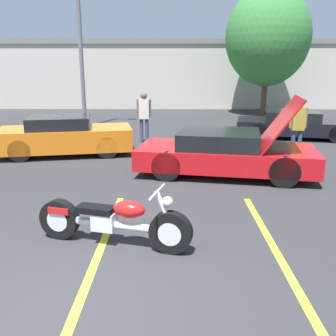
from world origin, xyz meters
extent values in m
plane|color=#2D2D30|center=(0.00, 0.00, 0.00)|extent=(80.00, 80.00, 0.00)
cube|color=yellow|center=(0.22, 1.33, 0.00)|extent=(0.12, 4.94, 0.01)
cube|color=yellow|center=(2.87, 1.33, 0.00)|extent=(0.12, 4.94, 0.01)
cube|color=beige|center=(0.00, 23.22, 2.20)|extent=(32.00, 4.00, 4.40)
cube|color=slate|center=(0.00, 23.22, 4.25)|extent=(32.00, 4.20, 0.30)
cylinder|color=slate|center=(-2.74, 13.57, 3.78)|extent=(0.18, 0.18, 7.56)
cylinder|color=brown|center=(6.57, 18.36, 1.15)|extent=(0.32, 0.32, 2.30)
ellipsoid|color=#387F38|center=(6.57, 18.36, 4.31)|extent=(4.67, 4.67, 5.37)
cylinder|color=black|center=(1.29, 1.45, 0.32)|extent=(0.67, 0.32, 0.65)
cylinder|color=black|center=(-0.50, 1.93, 0.32)|extent=(0.67, 0.32, 0.65)
cylinder|color=silver|center=(1.29, 1.45, 0.32)|extent=(0.39, 0.26, 0.36)
cylinder|color=silver|center=(-0.50, 1.93, 0.32)|extent=(0.39, 0.26, 0.36)
cylinder|color=silver|center=(0.40, 1.69, 0.34)|extent=(1.55, 0.52, 0.12)
cube|color=silver|center=(0.26, 1.72, 0.38)|extent=(0.41, 0.32, 0.28)
ellipsoid|color=red|center=(0.66, 1.62, 0.62)|extent=(0.56, 0.40, 0.26)
cube|color=black|center=(0.13, 1.76, 0.56)|extent=(0.63, 0.40, 0.10)
cube|color=red|center=(-0.45, 1.91, 0.50)|extent=(0.40, 0.30, 0.10)
cylinder|color=silver|center=(1.20, 1.47, 0.65)|extent=(0.31, 0.15, 0.63)
cylinder|color=silver|center=(1.09, 1.50, 0.94)|extent=(0.22, 0.69, 0.04)
sphere|color=silver|center=(1.24, 1.46, 0.80)|extent=(0.16, 0.16, 0.16)
cylinder|color=silver|center=(0.02, 1.90, 0.28)|extent=(1.18, 0.40, 0.09)
cube|color=red|center=(2.66, 5.71, 0.46)|extent=(4.69, 2.64, 0.52)
cube|color=black|center=(2.49, 5.74, 0.92)|extent=(2.26, 2.03, 0.40)
cylinder|color=black|center=(3.87, 4.64, 0.36)|extent=(0.75, 0.34, 0.72)
cylinder|color=black|center=(4.16, 6.29, 0.36)|extent=(0.75, 0.34, 0.72)
cylinder|color=black|center=(1.17, 5.12, 0.36)|extent=(0.75, 0.34, 0.72)
cylinder|color=black|center=(1.46, 6.77, 0.36)|extent=(0.75, 0.34, 0.72)
cube|color=red|center=(3.91, 5.48, 1.35)|extent=(1.21, 1.88, 1.29)
cube|color=#4C4C51|center=(3.86, 5.49, 0.67)|extent=(0.77, 1.13, 0.28)
cube|color=orange|center=(-2.04, 7.91, 0.51)|extent=(4.31, 2.46, 0.67)
cube|color=black|center=(-2.20, 7.88, 1.03)|extent=(2.09, 1.86, 0.37)
cylinder|color=black|center=(-0.67, 7.42, 0.32)|extent=(0.68, 0.34, 0.65)
cylinder|color=black|center=(-0.95, 8.88, 0.32)|extent=(0.68, 0.34, 0.65)
cylinder|color=black|center=(-3.14, 6.94, 0.32)|extent=(0.68, 0.34, 0.65)
cylinder|color=black|center=(-3.42, 8.40, 0.32)|extent=(0.68, 0.34, 0.65)
cube|color=black|center=(6.13, 11.01, 0.42)|extent=(4.77, 2.83, 0.50)
cube|color=black|center=(5.95, 11.05, 0.86)|extent=(2.33, 2.13, 0.36)
cylinder|color=black|center=(7.66, 11.57, 0.31)|extent=(0.66, 0.34, 0.62)
cylinder|color=black|center=(4.60, 10.46, 0.31)|extent=(0.66, 0.34, 0.62)
cylinder|color=black|center=(4.95, 12.14, 0.31)|extent=(0.66, 0.34, 0.62)
cylinder|color=#38476B|center=(4.94, 7.51, 0.43)|extent=(0.12, 0.12, 0.86)
cylinder|color=#38476B|center=(5.14, 7.51, 0.43)|extent=(0.12, 0.12, 0.86)
cube|color=#B29933|center=(5.04, 7.51, 1.20)|extent=(0.36, 0.20, 0.68)
cylinder|color=#9E704C|center=(4.82, 7.51, 1.23)|extent=(0.08, 0.08, 0.61)
cylinder|color=#9E704C|center=(5.26, 7.51, 1.23)|extent=(0.08, 0.08, 0.61)
sphere|color=#9E704C|center=(5.04, 7.51, 1.65)|extent=(0.23, 0.23, 0.23)
cylinder|color=#38476B|center=(0.18, 9.83, 0.44)|extent=(0.12, 0.12, 0.88)
cylinder|color=#38476B|center=(0.38, 9.83, 0.44)|extent=(0.12, 0.12, 0.88)
cube|color=white|center=(0.28, 9.83, 1.23)|extent=(0.36, 0.20, 0.70)
cylinder|color=brown|center=(0.06, 9.83, 1.26)|extent=(0.08, 0.08, 0.63)
cylinder|color=brown|center=(0.50, 9.83, 1.26)|extent=(0.08, 0.08, 0.63)
sphere|color=brown|center=(0.28, 9.83, 1.69)|extent=(0.24, 0.24, 0.24)
camera|label=1|loc=(1.31, -3.62, 2.68)|focal=40.00mm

